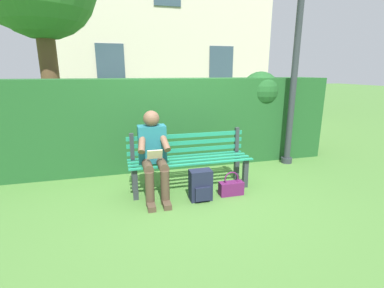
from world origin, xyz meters
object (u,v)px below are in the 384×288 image
(handbag, at_px, (231,188))
(lamp_post, at_px, (297,48))
(park_bench, at_px, (189,158))
(backpack, at_px, (201,185))
(person_seated, at_px, (153,152))

(handbag, bearing_deg, lamp_post, -146.61)
(park_bench, height_order, backpack, park_bench)
(backpack, bearing_deg, lamp_post, -152.16)
(park_bench, height_order, person_seated, person_seated)
(person_seated, distance_m, handbag, 1.21)
(backpack, bearing_deg, person_seated, -27.00)
(backpack, xyz_separation_m, handbag, (-0.47, -0.04, -0.10))
(park_bench, bearing_deg, person_seated, 17.54)
(person_seated, relative_size, handbag, 3.45)
(person_seated, xyz_separation_m, backpack, (-0.59, 0.30, -0.43))
(person_seated, distance_m, lamp_post, 3.12)
(person_seated, relative_size, lamp_post, 0.31)
(person_seated, bearing_deg, handbag, 166.02)
(park_bench, height_order, lamp_post, lamp_post)
(park_bench, xyz_separation_m, person_seated, (0.55, 0.17, 0.19))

